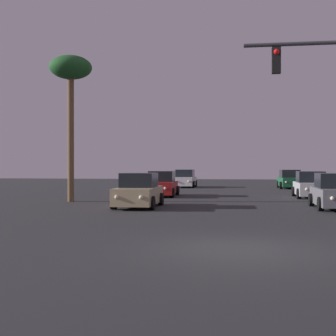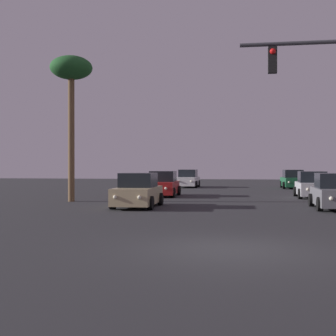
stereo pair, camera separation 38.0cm
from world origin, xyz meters
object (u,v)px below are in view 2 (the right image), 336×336
(car_grey, at_px, (335,193))
(car_green, at_px, (293,180))
(car_silver, at_px, (312,186))
(palm_tree_near, at_px, (71,75))
(car_tan, at_px, (138,192))
(car_white, at_px, (188,179))
(car_red, at_px, (163,185))

(car_grey, bearing_deg, car_green, -89.42)
(car_silver, relative_size, palm_tree_near, 0.52)
(car_green, xyz_separation_m, car_tan, (-9.59, -20.95, 0.00))
(car_grey, xyz_separation_m, car_tan, (-9.40, -0.57, 0.00))
(car_white, height_order, car_red, same)
(car_green, height_order, car_grey, same)
(car_silver, xyz_separation_m, car_tan, (-9.48, -8.42, 0.00))
(car_white, relative_size, car_red, 1.00)
(car_grey, relative_size, car_tan, 1.00)
(car_tan, relative_size, palm_tree_near, 0.52)
(car_tan, bearing_deg, car_red, -89.34)
(car_white, xyz_separation_m, palm_tree_near, (-4.53, -18.68, 6.42))
(car_white, xyz_separation_m, car_tan, (0.03, -21.65, 0.00))
(car_silver, height_order, car_tan, same)
(car_silver, distance_m, car_tan, 12.68)
(car_red, height_order, car_tan, same)
(palm_tree_near, bearing_deg, car_white, 76.38)
(car_green, relative_size, palm_tree_near, 0.52)
(palm_tree_near, bearing_deg, car_green, 51.80)
(car_silver, bearing_deg, car_grey, 90.48)
(car_white, xyz_separation_m, car_silver, (9.51, -13.23, 0.00))
(car_silver, distance_m, car_red, 9.66)
(car_silver, height_order, car_red, same)
(palm_tree_near, bearing_deg, car_red, 51.17)
(car_grey, distance_m, car_tan, 9.41)
(car_red, height_order, car_grey, same)
(car_red, bearing_deg, car_grey, 139.03)
(car_red, xyz_separation_m, car_tan, (0.18, -8.40, 0.00))
(palm_tree_near, bearing_deg, car_tan, -33.17)
(car_green, relative_size, car_tan, 1.01)
(car_white, height_order, car_tan, same)
(car_green, relative_size, car_red, 1.00)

